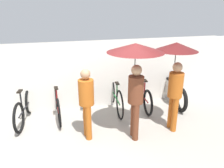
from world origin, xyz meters
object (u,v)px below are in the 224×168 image
Objects in this scene: pedestrian_leading at (86,99)px; pedestrian_trailing at (176,64)px; parked_bicycle_1 at (57,103)px; parked_bicycle_0 at (25,108)px; motorcycle at (172,89)px; parked_bicycle_3 at (115,96)px; parked_bicycle_2 at (87,99)px; parked_bicycle_4 at (142,95)px; pedestrian_center at (136,62)px.

pedestrian_trailing reaches higher than pedestrian_leading.
parked_bicycle_1 is 1.39m from pedestrian_leading.
parked_bicycle_0 reaches higher than motorcycle.
parked_bicycle_2 is at bearing 93.65° from parked_bicycle_3.
parked_bicycle_1 is 2.34m from parked_bicycle_4.
parked_bicycle_4 is (1.56, -0.05, -0.02)m from parked_bicycle_2.
motorcycle is at bearing -91.45° from parked_bicycle_1.
pedestrian_center reaches higher than pedestrian_trailing.
parked_bicycle_4 is at bearing -80.09° from parked_bicycle_0.
pedestrian_leading is at bearing -178.54° from pedestrian_trailing.
parked_bicycle_2 is at bearing 94.74° from parked_bicycle_4.
parked_bicycle_3 is at bearing 97.02° from pedestrian_center.
parked_bicycle_1 is at bearing 111.33° from pedestrian_leading.
motorcycle is at bearing 63.33° from pedestrian_trailing.
pedestrian_trailing is at bearing 11.29° from pedestrian_center.
parked_bicycle_1 is 0.86× the size of pedestrian_trailing.
parked_bicycle_4 is at bearing -87.71° from parked_bicycle_3.
pedestrian_trailing is at bearing -9.07° from pedestrian_leading.
pedestrian_trailing is (2.54, -1.26, 1.17)m from parked_bicycle_1.
pedestrian_trailing is at bearing -100.30° from parked_bicycle_0.
parked_bicycle_3 is 1.84m from pedestrian_center.
parked_bicycle_2 is at bearing -78.17° from parked_bicycle_0.
parked_bicycle_2 is 1.02× the size of parked_bicycle_4.
parked_bicycle_3 reaches higher than parked_bicycle_0.
motorcycle is (4.12, 0.09, 0.02)m from parked_bicycle_0.
motorcycle is (1.00, 0.08, 0.02)m from parked_bicycle_4.
pedestrian_leading is (-0.97, -1.14, 0.50)m from parked_bicycle_3.
parked_bicycle_1 is 0.88× the size of motorcycle.
parked_bicycle_2 is 0.85× the size of pedestrian_center.
motorcycle is (2.75, 1.19, -0.51)m from pedestrian_leading.
parked_bicycle_0 is 2.98m from pedestrian_center.
parked_bicycle_2 is 2.02m from pedestrian_center.
pedestrian_center reaches higher than parked_bicycle_4.
parked_bicycle_3 is at bearing 43.86° from pedestrian_leading.
pedestrian_center reaches higher than parked_bicycle_1.
parked_bicycle_4 reaches higher than motorcycle.
parked_bicycle_3 is at bearing 94.05° from parked_bicycle_4.
pedestrian_center reaches higher than parked_bicycle_0.
parked_bicycle_4 is 2.00m from pedestrian_center.
pedestrian_trailing is (3.32, -1.22, 1.17)m from parked_bicycle_0.
parked_bicycle_1 is 1.56m from parked_bicycle_3.
pedestrian_center is at bearing -142.02° from parked_bicycle_2.
parked_bicycle_1 is 0.99× the size of parked_bicycle_2.
parked_bicycle_1 is 0.78m from parked_bicycle_2.
pedestrian_center is at bearing -109.08° from parked_bicycle_0.
pedestrian_trailing reaches higher than motorcycle.
pedestrian_center is 2.58m from motorcycle.
parked_bicycle_3 is (1.56, -0.00, 0.02)m from parked_bicycle_1.
parked_bicycle_0 is at bearing 95.77° from parked_bicycle_3.
parked_bicycle_3 is 1.58m from pedestrian_leading.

